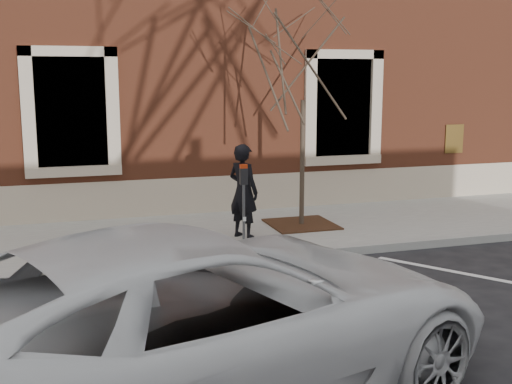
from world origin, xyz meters
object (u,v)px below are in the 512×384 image
object	(u,v)px
sapling	(303,64)
white_truck	(195,321)
parking_meter	(244,190)
man	(243,191)

from	to	relation	value
sapling	white_truck	world-z (taller)	sapling
parking_meter	white_truck	size ratio (longest dim) A/B	0.23
man	sapling	size ratio (longest dim) A/B	0.38
parking_meter	sapling	bearing A→B (deg)	37.97
man	sapling	world-z (taller)	sapling
white_truck	sapling	bearing A→B (deg)	-48.88
man	sapling	distance (m)	2.77
man	white_truck	world-z (taller)	man
sapling	man	bearing A→B (deg)	-156.31
parking_meter	sapling	distance (m)	2.94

